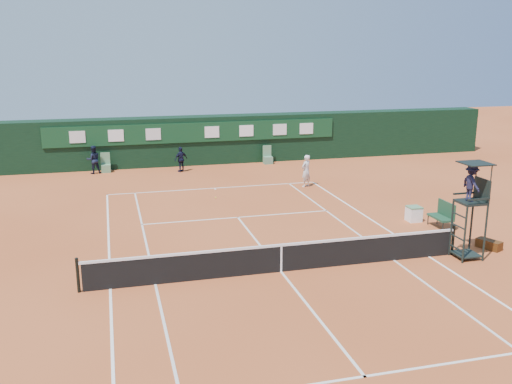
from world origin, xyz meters
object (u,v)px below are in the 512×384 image
(tennis_net, at_px, (281,257))
(umpire_chair, at_px, (472,190))
(player, at_px, (306,171))
(player_bench, at_px, (443,214))
(cooler, at_px, (414,214))

(tennis_net, height_order, umpire_chair, umpire_chair)
(umpire_chair, xyz_separation_m, player, (-1.88, 11.46, -1.60))
(player_bench, xyz_separation_m, cooler, (-0.66, 1.15, -0.27))
(player_bench, distance_m, player, 8.74)
(tennis_net, distance_m, player, 12.03)
(umpire_chair, height_order, player, umpire_chair)
(player_bench, bearing_deg, umpire_chair, -109.24)
(umpire_chair, bearing_deg, player_bench, 70.76)
(player_bench, bearing_deg, tennis_net, -159.97)
(player_bench, relative_size, player, 0.70)
(tennis_net, bearing_deg, player_bench, 20.03)
(tennis_net, distance_m, player_bench, 8.30)
(tennis_net, relative_size, cooler, 20.00)
(player_bench, bearing_deg, cooler, 119.76)
(tennis_net, bearing_deg, cooler, 29.19)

